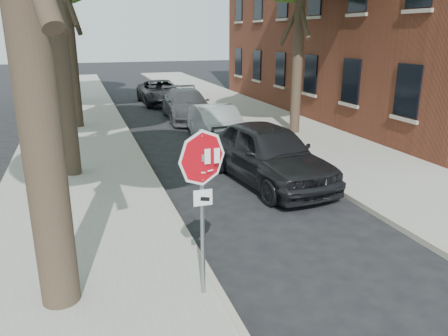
# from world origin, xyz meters

# --- Properties ---
(ground) EXTENTS (120.00, 120.00, 0.00)m
(ground) POSITION_xyz_m (0.00, 0.00, 0.00)
(ground) COLOR black
(ground) RESTS_ON ground
(sidewalk_left) EXTENTS (4.00, 55.00, 0.12)m
(sidewalk_left) POSITION_xyz_m (-2.50, 12.00, 0.06)
(sidewalk_left) COLOR gray
(sidewalk_left) RESTS_ON ground
(sidewalk_right) EXTENTS (4.00, 55.00, 0.12)m
(sidewalk_right) POSITION_xyz_m (6.00, 12.00, 0.06)
(sidewalk_right) COLOR gray
(sidewalk_right) RESTS_ON ground
(curb_left) EXTENTS (0.12, 55.00, 0.13)m
(curb_left) POSITION_xyz_m (-0.45, 12.00, 0.07)
(curb_left) COLOR #9E9384
(curb_left) RESTS_ON ground
(curb_right) EXTENTS (0.12, 55.00, 0.13)m
(curb_right) POSITION_xyz_m (3.95, 12.00, 0.07)
(curb_right) COLOR #9E9384
(curb_right) RESTS_ON ground
(stop_sign) EXTENTS (0.76, 0.34, 2.61)m
(stop_sign) POSITION_xyz_m (-0.70, -0.03, 1.95)
(stop_sign) COLOR gray
(stop_sign) RESTS_ON sidewalk_left
(car_a) EXTENTS (2.54, 5.08, 1.66)m
(car_a) POSITION_xyz_m (2.54, 4.89, 0.83)
(car_a) COLOR black
(car_a) RESTS_ON ground
(car_b) EXTENTS (1.57, 4.21, 1.38)m
(car_b) POSITION_xyz_m (2.60, 9.71, 0.69)
(car_b) COLOR #ABADB3
(car_b) RESTS_ON ground
(car_c) EXTENTS (2.29, 5.04, 1.43)m
(car_c) POSITION_xyz_m (2.60, 14.57, 0.72)
(car_c) COLOR #434348
(car_c) RESTS_ON ground
(car_d) EXTENTS (2.32, 4.94, 1.37)m
(car_d) POSITION_xyz_m (2.34, 19.80, 0.68)
(car_d) COLOR black
(car_d) RESTS_ON ground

